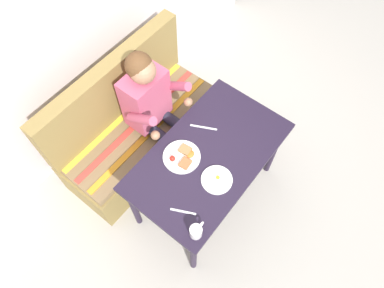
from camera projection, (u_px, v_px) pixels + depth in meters
ground_plane at (205, 194)px, 3.12m from camera, size 8.00×8.00×0.00m
back_wall at (61, 12)px, 2.38m from camera, size 4.40×0.10×2.60m
table at (208, 160)px, 2.56m from camera, size 1.20×0.70×0.73m
couch at (136, 128)px, 3.07m from camera, size 1.44×0.56×1.00m
person at (153, 104)px, 2.69m from camera, size 0.45×0.61×1.21m
plate_breakfast at (182, 157)px, 2.46m from camera, size 0.26×0.26×0.05m
plate_eggs at (217, 180)px, 2.38m from camera, size 0.21×0.21×0.04m
coffee_mug at (196, 231)px, 2.17m from camera, size 0.12×0.08×0.09m
fork at (183, 212)px, 2.28m from camera, size 0.09×0.16×0.00m
knife at (204, 127)px, 2.60m from camera, size 0.10×0.18×0.00m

